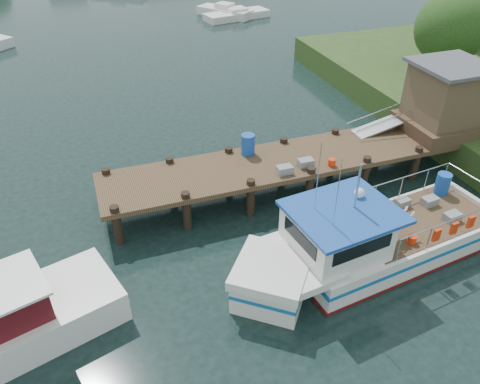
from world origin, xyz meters
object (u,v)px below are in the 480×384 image
object	(u,v)px
moored_b	(225,11)
moored_c	(237,15)
dock	(394,122)
lobster_boat	(364,243)

from	to	relation	value
moored_b	moored_c	distance (m)	1.36
dock	moored_b	xyz separation A→B (m)	(1.51, 27.99, -1.81)
lobster_boat	moored_b	bearing A→B (deg)	73.01
dock	lobster_boat	distance (m)	6.95
dock	moored_c	size ratio (longest dim) A/B	2.65
lobster_boat	moored_c	distance (m)	32.72
moored_b	dock	bearing A→B (deg)	-75.26
lobster_boat	moored_b	distance (m)	33.67
dock	moored_b	bearing A→B (deg)	86.92
dock	moored_c	bearing A→B (deg)	85.15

